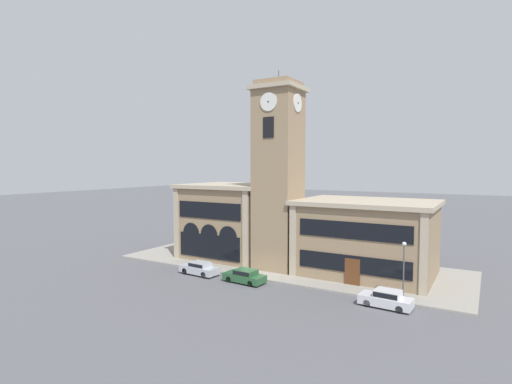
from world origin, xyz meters
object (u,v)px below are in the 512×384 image
at_px(parked_car_mid, 245,276).
at_px(street_lamp, 404,261).
at_px(parked_car_far, 386,298).
at_px(parked_car_near, 199,268).

relative_size(parked_car_mid, street_lamp, 0.86).
xyz_separation_m(parked_car_mid, parked_car_far, (13.78, -0.00, 0.05)).
bearing_deg(parked_car_far, street_lamp, -111.35).
bearing_deg(parked_car_near, parked_car_far, -176.38).
bearing_deg(parked_car_near, parked_car_mid, -176.38).
distance_m(parked_car_near, street_lamp, 20.77).
distance_m(parked_car_mid, parked_car_far, 13.78).
height_order(parked_car_mid, street_lamp, street_lamp).
xyz_separation_m(parked_car_near, street_lamp, (20.48, 2.03, 2.81)).
bearing_deg(parked_car_mid, parked_car_far, -176.38).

